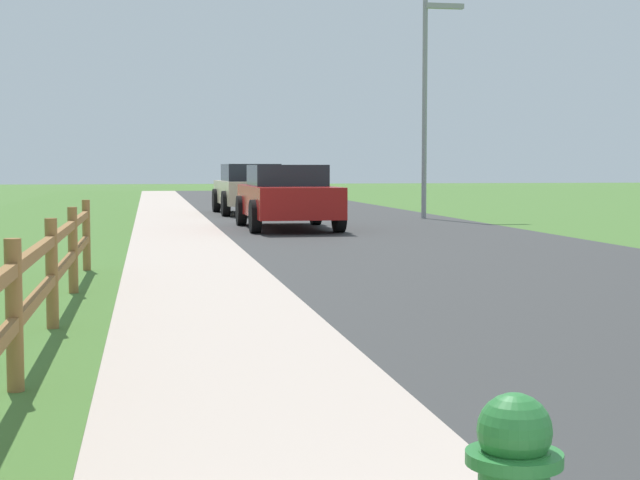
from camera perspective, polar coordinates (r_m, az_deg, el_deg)
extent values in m
plane|color=#46702F|center=(25.73, -6.34, 1.01)|extent=(120.00, 120.00, 0.00)
cube|color=#363636|center=(28.14, 0.53, 1.32)|extent=(7.00, 66.00, 0.01)
cube|color=#BEA99B|center=(27.70, -12.81, 1.17)|extent=(6.00, 66.00, 0.01)
cube|color=#46702F|center=(27.82, -15.90, 1.13)|extent=(5.00, 66.00, 0.00)
cylinder|color=#287233|center=(2.76, 11.27, -12.38)|extent=(0.27, 0.27, 0.03)
sphere|color=#287233|center=(2.74, 11.29, -10.85)|extent=(0.20, 0.20, 0.20)
cube|color=#22612B|center=(2.72, 11.31, -9.50)|extent=(0.04, 0.04, 0.04)
cylinder|color=olive|center=(6.58, -17.43, -4.25)|extent=(0.11, 0.11, 1.00)
cylinder|color=olive|center=(9.06, -15.39, -1.92)|extent=(0.11, 0.11, 1.00)
cylinder|color=olive|center=(11.54, -14.23, -0.60)|extent=(0.11, 0.11, 1.00)
cylinder|color=olive|center=(14.04, -13.48, 0.26)|extent=(0.11, 0.11, 1.00)
cube|color=olive|center=(7.82, -16.24, -3.27)|extent=(0.07, 12.54, 0.09)
cube|color=olive|center=(7.79, -16.29, -0.71)|extent=(0.07, 12.54, 0.09)
cube|color=maroon|center=(23.05, -1.91, 2.31)|extent=(1.93, 4.73, 0.70)
cube|color=#1E232B|center=(23.16, -1.97, 3.80)|extent=(1.68, 2.19, 0.49)
cylinder|color=black|center=(24.38, -4.62, 1.72)|extent=(0.23, 0.75, 0.74)
cylinder|color=black|center=(24.65, -0.26, 1.76)|extent=(0.23, 0.75, 0.74)
cylinder|color=black|center=(21.49, -3.81, 1.38)|extent=(0.23, 0.75, 0.74)
cylinder|color=black|center=(21.79, 1.12, 1.43)|extent=(0.23, 0.75, 0.74)
cube|color=#C6B793|center=(30.50, -4.14, 2.80)|extent=(1.93, 4.64, 0.70)
cube|color=#1E232B|center=(30.32, -4.10, 3.95)|extent=(1.65, 2.38, 0.53)
cylinder|color=black|center=(31.82, -6.08, 2.31)|extent=(0.24, 0.76, 0.76)
cylinder|color=black|center=(32.04, -2.87, 2.35)|extent=(0.24, 0.76, 0.76)
cylinder|color=black|center=(28.99, -5.53, 2.13)|extent=(0.24, 0.76, 0.76)
cylinder|color=black|center=(29.23, -2.02, 2.16)|extent=(0.24, 0.76, 0.76)
cylinder|color=gray|center=(27.82, 6.13, 7.55)|extent=(0.14, 0.14, 6.11)
cube|color=#999999|center=(28.29, 7.27, 13.40)|extent=(1.10, 0.20, 0.14)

